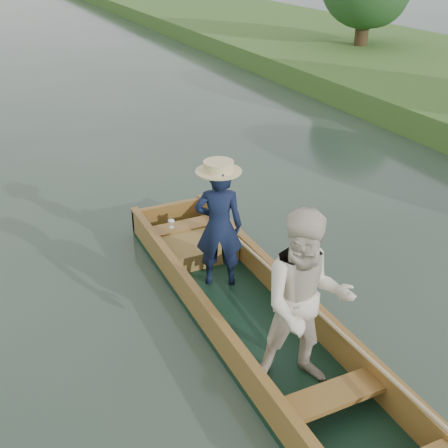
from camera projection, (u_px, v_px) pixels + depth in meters
name	position (u px, v px, depth m)	size (l,w,h in m)	color
ground	(247.00, 321.00, 6.30)	(120.00, 120.00, 0.00)	#283D30
punt	(260.00, 287.00, 5.81)	(1.12, 5.20, 1.86)	black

